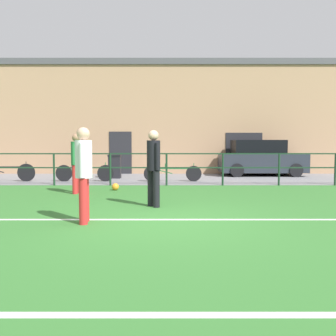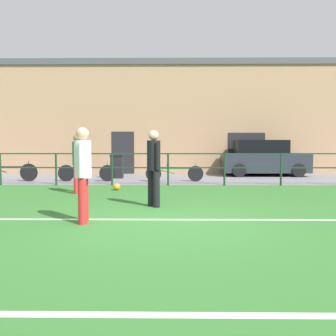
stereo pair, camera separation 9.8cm
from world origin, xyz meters
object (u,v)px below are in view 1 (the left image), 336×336
object	(u,v)px
soccer_ball_match	(116,187)
trash_bin_0	(80,165)
bicycle_parked_1	(5,172)
parked_car_red	(261,159)
trash_bin_1	(115,166)
player_striker	(77,159)
bicycle_parked_0	(173,173)
player_goalkeeper	(154,163)
player_winger	(84,169)
bicycle_parked_2	(85,173)

from	to	relation	value
soccer_ball_match	trash_bin_0	size ratio (longest dim) A/B	0.22
bicycle_parked_1	trash_bin_0	bearing A→B (deg)	46.19
parked_car_red	trash_bin_1	size ratio (longest dim) A/B	3.82
player_striker	bicycle_parked_0	world-z (taller)	player_striker
player_goalkeeper	bicycle_parked_0	bearing A→B (deg)	-37.10
player_goalkeeper	player_winger	size ratio (longest dim) A/B	1.01
player_goalkeeper	player_striker	size ratio (longest dim) A/B	1.00
player_goalkeeper	player_winger	xyz separation A→B (m)	(-1.20, -1.76, -0.01)
bicycle_parked_0	bicycle_parked_2	xyz separation A→B (m)	(-3.42, 0.00, 0.02)
parked_car_red	bicycle_parked_0	bearing A→B (deg)	-146.21
trash_bin_0	player_goalkeeper	bearing A→B (deg)	-65.04
player_striker	bicycle_parked_2	bearing A→B (deg)	-161.80
bicycle_parked_2	trash_bin_1	size ratio (longest dim) A/B	2.25
player_goalkeeper	bicycle_parked_2	distance (m)	6.35
bicycle_parked_0	bicycle_parked_1	distance (m)	6.56
parked_car_red	bicycle_parked_2	xyz separation A→B (m)	(-7.57, -2.77, -0.44)
parked_car_red	trash_bin_0	size ratio (longest dim) A/B	3.68
player_goalkeeper	soccer_ball_match	xyz separation A→B (m)	(-1.34, 3.01, -0.89)
bicycle_parked_2	trash_bin_1	bearing A→B (deg)	55.17
player_striker	bicycle_parked_2	distance (m)	3.42
player_striker	trash_bin_1	xyz separation A→B (m)	(0.43, 4.71, -0.48)
bicycle_parked_1	player_winger	bearing A→B (deg)	-56.65
player_goalkeeper	trash_bin_0	size ratio (longest dim) A/B	1.70
parked_car_red	bicycle_parked_1	distance (m)	11.07
parked_car_red	bicycle_parked_2	world-z (taller)	parked_car_red
player_winger	parked_car_red	xyz separation A→B (m)	(5.86, 10.14, -0.20)
soccer_ball_match	bicycle_parked_1	world-z (taller)	bicycle_parked_1
bicycle_parked_1	trash_bin_0	world-z (taller)	trash_bin_0
player_winger	bicycle_parked_0	size ratio (longest dim) A/B	0.78
bicycle_parked_0	bicycle_parked_1	size ratio (longest dim) A/B	0.93
player_winger	trash_bin_0	size ratio (longest dim) A/B	1.67
bicycle_parked_1	trash_bin_0	distance (m)	3.35
player_winger	trash_bin_0	xyz separation A→B (m)	(-2.53, 9.78, -0.45)
player_winger	trash_bin_1	size ratio (longest dim) A/B	1.74
trash_bin_0	trash_bin_1	world-z (taller)	trash_bin_0
player_striker	trash_bin_1	size ratio (longest dim) A/B	1.76
player_striker	player_goalkeeper	bearing A→B (deg)	54.90
parked_car_red	bicycle_parked_0	size ratio (longest dim) A/B	1.71
parked_car_red	player_winger	bearing A→B (deg)	-120.02
player_winger	bicycle_parked_2	xyz separation A→B (m)	(-1.71, 7.36, -0.64)
player_winger	player_striker	bearing A→B (deg)	10.10
bicycle_parked_2	trash_bin_0	world-z (taller)	trash_bin_0
trash_bin_1	player_goalkeeper	bearing A→B (deg)	-74.47
bicycle_parked_2	trash_bin_0	xyz separation A→B (m)	(-0.82, 2.41, 0.19)
bicycle_parked_2	trash_bin_0	size ratio (longest dim) A/B	2.16
player_striker	trash_bin_0	size ratio (longest dim) A/B	1.69
soccer_ball_match	bicycle_parked_0	xyz separation A→B (m)	(1.85, 2.59, 0.23)
soccer_ball_match	trash_bin_1	size ratio (longest dim) A/B	0.22
player_striker	bicycle_parked_0	size ratio (longest dim) A/B	0.79
player_winger	bicycle_parked_0	world-z (taller)	player_winger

